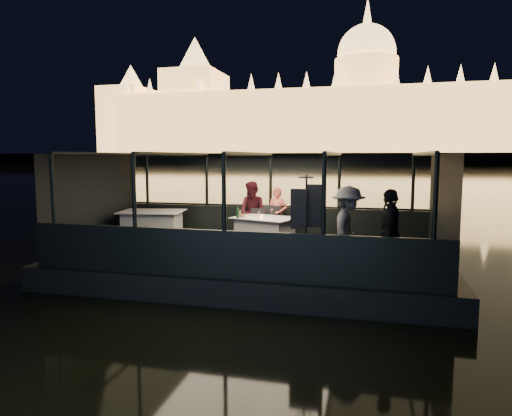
% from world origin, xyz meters
% --- Properties ---
extents(river_water, '(500.00, 500.00, 0.00)m').
position_xyz_m(river_water, '(0.00, 80.00, 0.00)').
color(river_water, black).
rests_on(river_water, ground).
extents(boat_hull, '(8.60, 4.40, 1.00)m').
position_xyz_m(boat_hull, '(0.00, 0.00, 0.00)').
color(boat_hull, black).
rests_on(boat_hull, river_water).
extents(boat_deck, '(8.00, 4.00, 0.04)m').
position_xyz_m(boat_deck, '(0.00, 0.00, 0.48)').
color(boat_deck, black).
rests_on(boat_deck, boat_hull).
extents(gunwale_port, '(8.00, 0.08, 0.90)m').
position_xyz_m(gunwale_port, '(0.00, 2.00, 0.95)').
color(gunwale_port, black).
rests_on(gunwale_port, boat_deck).
extents(gunwale_starboard, '(8.00, 0.08, 0.90)m').
position_xyz_m(gunwale_starboard, '(0.00, -2.00, 0.95)').
color(gunwale_starboard, black).
rests_on(gunwale_starboard, boat_deck).
extents(cabin_glass_port, '(8.00, 0.02, 1.40)m').
position_xyz_m(cabin_glass_port, '(0.00, 2.00, 2.10)').
color(cabin_glass_port, '#99B2B2').
rests_on(cabin_glass_port, gunwale_port).
extents(cabin_glass_starboard, '(8.00, 0.02, 1.40)m').
position_xyz_m(cabin_glass_starboard, '(0.00, -2.00, 2.10)').
color(cabin_glass_starboard, '#99B2B2').
rests_on(cabin_glass_starboard, gunwale_starboard).
extents(cabin_roof_glass, '(8.00, 4.00, 0.02)m').
position_xyz_m(cabin_roof_glass, '(0.00, 0.00, 2.80)').
color(cabin_roof_glass, '#99B2B2').
rests_on(cabin_roof_glass, boat_deck).
extents(end_wall_fore, '(0.02, 4.00, 2.30)m').
position_xyz_m(end_wall_fore, '(-4.00, 0.00, 1.65)').
color(end_wall_fore, black).
rests_on(end_wall_fore, boat_deck).
extents(end_wall_aft, '(0.02, 4.00, 2.30)m').
position_xyz_m(end_wall_aft, '(4.00, 0.00, 1.65)').
color(end_wall_aft, black).
rests_on(end_wall_aft, boat_deck).
extents(canopy_ribs, '(8.00, 4.00, 2.30)m').
position_xyz_m(canopy_ribs, '(0.00, 0.00, 1.65)').
color(canopy_ribs, black).
rests_on(canopy_ribs, boat_deck).
extents(embankment, '(400.00, 140.00, 6.00)m').
position_xyz_m(embankment, '(0.00, 210.00, 1.00)').
color(embankment, '#423D33').
rests_on(embankment, ground).
extents(parliament_building, '(220.00, 32.00, 60.00)m').
position_xyz_m(parliament_building, '(0.00, 175.00, 29.00)').
color(parliament_building, '#F2D18C').
rests_on(parliament_building, embankment).
extents(dining_table_central, '(1.69, 1.43, 0.77)m').
position_xyz_m(dining_table_central, '(0.09, 0.93, 0.89)').
color(dining_table_central, silver).
rests_on(dining_table_central, boat_deck).
extents(dining_table_aft, '(1.76, 1.40, 0.85)m').
position_xyz_m(dining_table_aft, '(-2.90, 0.88, 0.89)').
color(dining_table_aft, silver).
rests_on(dining_table_aft, boat_deck).
extents(chair_port_left, '(0.44, 0.44, 0.90)m').
position_xyz_m(chair_port_left, '(-0.22, 1.38, 0.95)').
color(chair_port_left, black).
rests_on(chair_port_left, boat_deck).
extents(chair_port_right, '(0.47, 0.47, 0.97)m').
position_xyz_m(chair_port_right, '(0.13, 1.38, 0.95)').
color(chair_port_right, black).
rests_on(chair_port_right, boat_deck).
extents(coat_stand, '(0.60, 0.52, 1.91)m').
position_xyz_m(coat_stand, '(1.42, -1.40, 1.40)').
color(coat_stand, black).
rests_on(coat_stand, boat_deck).
extents(person_woman_coral, '(0.53, 0.36, 1.46)m').
position_xyz_m(person_woman_coral, '(0.26, 1.65, 1.25)').
color(person_woman_coral, '#DF6751').
rests_on(person_woman_coral, boat_deck).
extents(person_man_maroon, '(0.88, 0.75, 1.60)m').
position_xyz_m(person_man_maroon, '(-0.39, 1.65, 1.25)').
color(person_man_maroon, '#391017').
rests_on(person_man_maroon, boat_deck).
extents(passenger_stripe, '(0.69, 1.14, 1.69)m').
position_xyz_m(passenger_stripe, '(2.17, -1.00, 1.35)').
color(passenger_stripe, silver).
rests_on(passenger_stripe, boat_deck).
extents(passenger_dark, '(0.52, 1.02, 1.67)m').
position_xyz_m(passenger_dark, '(2.94, -1.24, 1.35)').
color(passenger_dark, black).
rests_on(passenger_dark, boat_deck).
extents(wine_bottle, '(0.07, 0.07, 0.29)m').
position_xyz_m(wine_bottle, '(-0.51, 0.62, 1.42)').
color(wine_bottle, '#153B20').
rests_on(wine_bottle, dining_table_central).
extents(bread_basket, '(0.21, 0.21, 0.07)m').
position_xyz_m(bread_basket, '(-0.51, 0.87, 1.31)').
color(bread_basket, brown).
rests_on(bread_basket, dining_table_central).
extents(amber_candle, '(0.07, 0.07, 0.09)m').
position_xyz_m(amber_candle, '(0.06, 0.70, 1.31)').
color(amber_candle, '#FF863F').
rests_on(amber_candle, dining_table_central).
extents(plate_near, '(0.35, 0.35, 0.02)m').
position_xyz_m(plate_near, '(0.42, 0.71, 1.27)').
color(plate_near, white).
rests_on(plate_near, dining_table_central).
extents(plate_far, '(0.32, 0.32, 0.02)m').
position_xyz_m(plate_far, '(-0.34, 1.01, 1.27)').
color(plate_far, white).
rests_on(plate_far, dining_table_central).
extents(wine_glass_white, '(0.07, 0.07, 0.19)m').
position_xyz_m(wine_glass_white, '(-0.44, 0.58, 1.36)').
color(wine_glass_white, white).
rests_on(wine_glass_white, dining_table_central).
extents(wine_glass_red, '(0.07, 0.07, 0.21)m').
position_xyz_m(wine_glass_red, '(0.26, 0.94, 1.36)').
color(wine_glass_red, white).
rests_on(wine_glass_red, dining_table_central).
extents(wine_glass_empty, '(0.07, 0.07, 0.18)m').
position_xyz_m(wine_glass_empty, '(0.03, 0.59, 1.36)').
color(wine_glass_empty, white).
rests_on(wine_glass_empty, dining_table_central).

